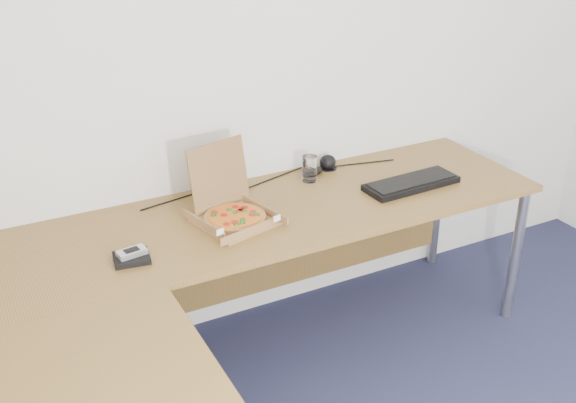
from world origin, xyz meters
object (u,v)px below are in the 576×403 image
desk (235,286)px  pizza_box (233,213)px  drinking_glass (309,169)px  keyboard (411,184)px  wallet (132,258)px

desk → pizza_box: bearing=66.9°
pizza_box → drinking_glass: size_ratio=2.70×
keyboard → wallet: bearing=-179.8°
drinking_glass → keyboard: 0.47m
pizza_box → wallet: size_ratio=2.52×
drinking_glass → keyboard: bearing=-35.2°
desk → wallet: size_ratio=19.09×
pizza_box → keyboard: (0.85, -0.06, -0.02)m
desk → drinking_glass: 0.90m
desk → drinking_glass: drinking_glass is taller
wallet → keyboard: bearing=11.0°
drinking_glass → wallet: drinking_glass is taller
keyboard → wallet: 1.32m
desk → wallet: wallet is taller
pizza_box → wallet: pizza_box is taller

